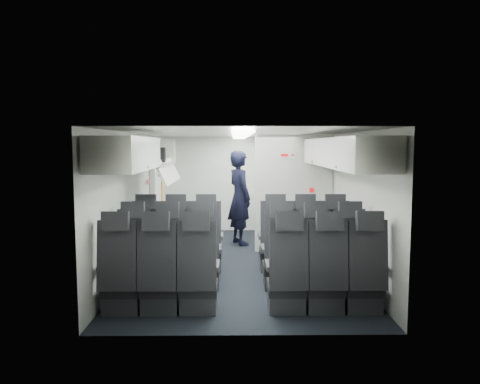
{
  "coord_description": "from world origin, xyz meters",
  "views": [
    {
      "loc": [
        -0.09,
        -7.66,
        1.96
      ],
      "look_at": [
        0.0,
        0.4,
        1.15
      ],
      "focal_mm": 35.0,
      "sensor_mm": 36.0,
      "label": 1
    }
  ],
  "objects_px": {
    "seat_row_rear": "(243,279)",
    "galley_unit": "(281,190)",
    "seat_row_mid": "(241,260)",
    "flight_attendant": "(240,198)",
    "seat_row_front": "(241,246)",
    "boarding_door": "(157,196)",
    "carry_on_bag": "(153,155)"
  },
  "relations": [
    {
      "from": "seat_row_front",
      "to": "seat_row_mid",
      "type": "relative_size",
      "value": 1.0
    },
    {
      "from": "seat_row_rear",
      "to": "galley_unit",
      "type": "bearing_deg",
      "value": 79.35
    },
    {
      "from": "seat_row_mid",
      "to": "flight_attendant",
      "type": "bearing_deg",
      "value": 89.88
    },
    {
      "from": "seat_row_mid",
      "to": "galley_unit",
      "type": "distance_m",
      "value": 4.3
    },
    {
      "from": "seat_row_front",
      "to": "seat_row_rear",
      "type": "xyz_separation_m",
      "value": [
        0.0,
        -1.8,
        0.0
      ]
    },
    {
      "from": "galley_unit",
      "to": "seat_row_front",
      "type": "bearing_deg",
      "value": -106.28
    },
    {
      "from": "seat_row_front",
      "to": "carry_on_bag",
      "type": "height_order",
      "value": "carry_on_bag"
    },
    {
      "from": "seat_row_rear",
      "to": "carry_on_bag",
      "type": "height_order",
      "value": "carry_on_bag"
    },
    {
      "from": "carry_on_bag",
      "to": "seat_row_mid",
      "type": "bearing_deg",
      "value": -42.37
    },
    {
      "from": "seat_row_front",
      "to": "boarding_door",
      "type": "relative_size",
      "value": 1.79
    },
    {
      "from": "seat_row_rear",
      "to": "seat_row_mid",
      "type": "bearing_deg",
      "value": 90.0
    },
    {
      "from": "boarding_door",
      "to": "flight_attendant",
      "type": "distance_m",
      "value": 1.65
    },
    {
      "from": "seat_row_mid",
      "to": "galley_unit",
      "type": "bearing_deg",
      "value": 77.12
    },
    {
      "from": "boarding_door",
      "to": "carry_on_bag",
      "type": "bearing_deg",
      "value": -81.79
    },
    {
      "from": "seat_row_rear",
      "to": "galley_unit",
      "type": "distance_m",
      "value": 5.17
    },
    {
      "from": "carry_on_bag",
      "to": "galley_unit",
      "type": "bearing_deg",
      "value": 48.6
    },
    {
      "from": "seat_row_mid",
      "to": "carry_on_bag",
      "type": "xyz_separation_m",
      "value": [
        -1.36,
        1.05,
        1.41
      ]
    },
    {
      "from": "seat_row_front",
      "to": "boarding_door",
      "type": "xyz_separation_m",
      "value": [
        -1.64,
        2.09,
        0.55
      ]
    },
    {
      "from": "seat_row_mid",
      "to": "carry_on_bag",
      "type": "height_order",
      "value": "carry_on_bag"
    },
    {
      "from": "seat_row_mid",
      "to": "seat_row_rear",
      "type": "xyz_separation_m",
      "value": [
        0.0,
        -0.9,
        0.0
      ]
    },
    {
      "from": "flight_attendant",
      "to": "seat_row_front",
      "type": "bearing_deg",
      "value": 155.57
    },
    {
      "from": "flight_attendant",
      "to": "carry_on_bag",
      "type": "relative_size",
      "value": 4.93
    },
    {
      "from": "seat_row_front",
      "to": "seat_row_mid",
      "type": "height_order",
      "value": "same"
    },
    {
      "from": "flight_attendant",
      "to": "carry_on_bag",
      "type": "bearing_deg",
      "value": 119.81
    },
    {
      "from": "galley_unit",
      "to": "flight_attendant",
      "type": "bearing_deg",
      "value": -127.68
    },
    {
      "from": "flight_attendant",
      "to": "carry_on_bag",
      "type": "height_order",
      "value": "carry_on_bag"
    },
    {
      "from": "carry_on_bag",
      "to": "seat_row_front",
      "type": "bearing_deg",
      "value": -10.94
    },
    {
      "from": "galley_unit",
      "to": "seat_row_mid",
      "type": "bearing_deg",
      "value": -102.88
    },
    {
      "from": "galley_unit",
      "to": "seat_row_rear",
      "type": "bearing_deg",
      "value": -100.65
    },
    {
      "from": "seat_row_mid",
      "to": "flight_attendant",
      "type": "xyz_separation_m",
      "value": [
        0.01,
        2.93,
        0.53
      ]
    },
    {
      "from": "seat_row_front",
      "to": "carry_on_bag",
      "type": "bearing_deg",
      "value": 173.84
    },
    {
      "from": "seat_row_mid",
      "to": "boarding_door",
      "type": "relative_size",
      "value": 1.79
    }
  ]
}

